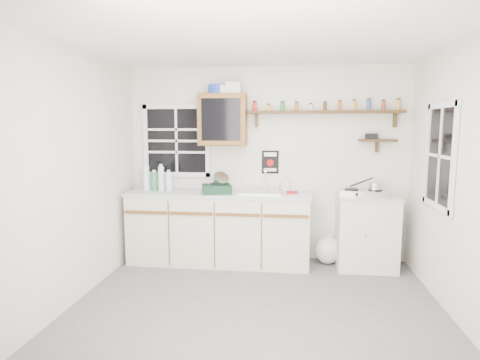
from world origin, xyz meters
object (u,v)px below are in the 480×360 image
object	(u,v)px
upper_cabinet	(223,120)
spice_shelf	(326,111)
main_cabinet	(219,227)
dish_rack	(218,186)
right_cabinet	(366,232)
hotplate	(363,193)

from	to	relation	value
upper_cabinet	spice_shelf	xyz separation A→B (m)	(1.29, 0.07, 0.10)
upper_cabinet	main_cabinet	bearing A→B (deg)	-103.68
spice_shelf	dish_rack	world-z (taller)	spice_shelf
right_cabinet	main_cabinet	bearing A→B (deg)	-179.21
upper_cabinet	dish_rack	world-z (taller)	upper_cabinet
upper_cabinet	spice_shelf	size ratio (longest dim) A/B	0.34
right_cabinet	spice_shelf	bearing A→B (deg)	159.92
upper_cabinet	hotplate	xyz separation A→B (m)	(1.74, -0.14, -0.88)
main_cabinet	dish_rack	bearing A→B (deg)	-84.57
main_cabinet	hotplate	xyz separation A→B (m)	(1.78, 0.01, 0.49)
right_cabinet	upper_cabinet	distance (m)	2.26
spice_shelf	dish_rack	bearing A→B (deg)	-166.55
dish_rack	spice_shelf	bearing A→B (deg)	-1.05
right_cabinet	hotplate	bearing A→B (deg)	-160.93
main_cabinet	upper_cabinet	size ratio (longest dim) A/B	3.55
main_cabinet	upper_cabinet	xyz separation A→B (m)	(0.03, 0.14, 1.36)
dish_rack	hotplate	world-z (taller)	dish_rack
right_cabinet	dish_rack	distance (m)	1.91
right_cabinet	upper_cabinet	world-z (taller)	upper_cabinet
hotplate	dish_rack	bearing A→B (deg)	-169.97
upper_cabinet	spice_shelf	world-z (taller)	upper_cabinet
right_cabinet	hotplate	size ratio (longest dim) A/B	1.57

